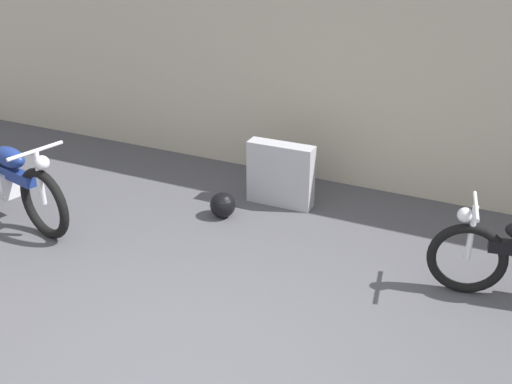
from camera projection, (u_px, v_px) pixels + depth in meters
building_wall at (358, 55)px, 6.91m from camera, size 18.00×0.30×3.11m
stone_marker at (281, 174)px, 6.82m from camera, size 0.76×0.21×0.73m
helmet at (223, 205)px, 6.63m from camera, size 0.28×0.28×0.28m
motorcycle_blue at (5, 178)px, 6.47m from camera, size 2.12×0.76×0.97m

